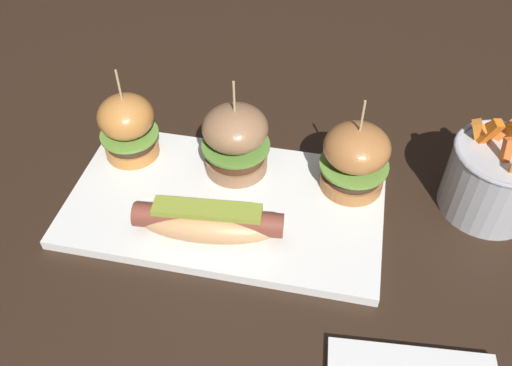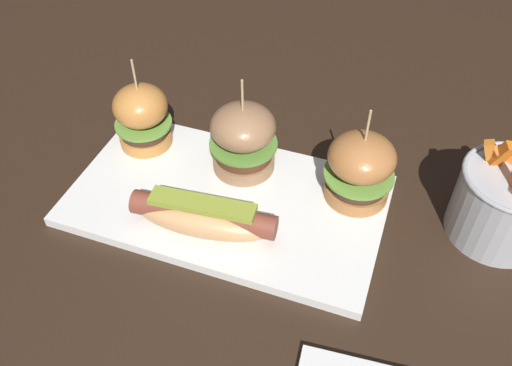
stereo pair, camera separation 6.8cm
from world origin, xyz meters
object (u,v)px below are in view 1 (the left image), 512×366
object	(u,v)px
slider_right	(355,158)
fries_bucket	(495,177)
slider_center	(234,140)
platter_main	(226,203)
slider_left	(128,127)
hot_dog	(208,222)

from	to	relation	value
slider_right	fries_bucket	xyz separation A→B (m)	(0.18, 0.01, -0.01)
slider_center	fries_bucket	bearing A→B (deg)	1.61
platter_main	slider_center	xyz separation A→B (m)	(-0.00, 0.06, 0.06)
slider_center	slider_right	distance (m)	0.16
platter_main	fries_bucket	world-z (taller)	fries_bucket
fries_bucket	slider_left	bearing A→B (deg)	-178.85
slider_center	slider_right	size ratio (longest dim) A/B	1.03
platter_main	slider_left	distance (m)	0.18
slider_center	slider_right	xyz separation A→B (m)	(0.16, -0.00, -0.00)
platter_main	slider_left	xyz separation A→B (m)	(-0.15, 0.06, 0.06)
platter_main	hot_dog	bearing A→B (deg)	-95.33
slider_center	slider_left	bearing A→B (deg)	-179.89
slider_center	platter_main	bearing A→B (deg)	-88.46
hot_dog	slider_left	size ratio (longest dim) A/B	1.33
platter_main	hot_dog	xyz separation A→B (m)	(-0.01, -0.06, 0.03)
slider_left	slider_right	xyz separation A→B (m)	(0.31, -0.00, 0.00)
hot_dog	slider_left	xyz separation A→B (m)	(-0.15, 0.12, 0.03)
slider_center	slider_right	world-z (taller)	slider_center
hot_dog	slider_left	bearing A→B (deg)	139.90
hot_dog	fries_bucket	size ratio (longest dim) A/B	1.24
platter_main	fries_bucket	xyz separation A→B (m)	(0.34, 0.07, 0.04)
platter_main	slider_center	size ratio (longest dim) A/B	2.88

